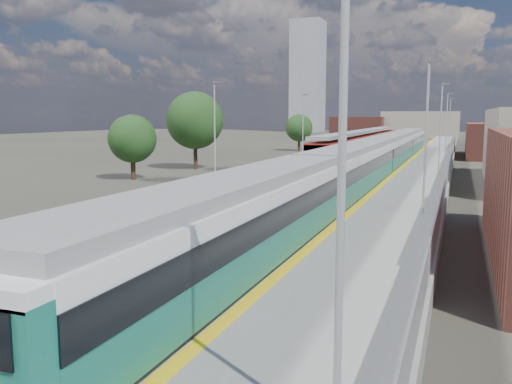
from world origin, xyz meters
The scene contains 11 objects.
ground centered at (0.00, 50.00, 0.00)m, with size 320.00×320.00×0.00m, color #47443A.
ballast_bed centered at (-2.25, 52.50, 0.03)m, with size 10.50×155.00×0.06m, color #565451.
tracks centered at (-1.65, 54.18, 0.11)m, with size 8.96×160.00×0.17m.
platform_right centered at (5.28, 52.49, 0.54)m, with size 4.70×155.00×8.52m.
platform_left centered at (-9.05, 52.49, 0.52)m, with size 4.30×155.00×8.52m.
buildings centered at (-18.12, 138.60, 10.70)m, with size 72.00×185.50×40.00m.
green_train centered at (1.50, 40.82, 2.29)m, with size 2.95×82.04×3.25m.
red_train centered at (-5.50, 77.19, 2.10)m, with size 2.82×57.19×3.56m.
tree_a centered at (-19.84, 36.92, 3.74)m, with size 4.39×4.39×5.95m.
tree_b centered at (-18.99, 47.85, 5.33)m, with size 6.24×6.24×8.46m.
tree_c centered at (-16.95, 81.79, 3.83)m, with size 4.49×4.49×6.09m.
Camera 1 is at (8.12, -5.47, 5.82)m, focal length 38.00 mm.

